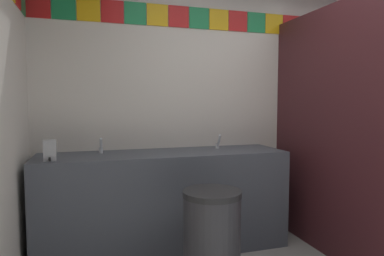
{
  "coord_description": "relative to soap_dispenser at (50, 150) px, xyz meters",
  "views": [
    {
      "loc": [
        -1.55,
        -1.4,
        1.31
      ],
      "look_at": [
        -0.77,
        1.16,
        1.11
      ],
      "focal_mm": 31.39,
      "sensor_mm": 36.0,
      "label": 1
    }
  ],
  "objects": [
    {
      "name": "vanity_counter",
      "position": [
        0.92,
        0.17,
        -0.51
      ],
      "size": [
        2.16,
        0.58,
        0.87
      ],
      "color": "#4C515B",
      "rests_on": "ground_plane"
    },
    {
      "name": "stall_divider",
      "position": [
        2.39,
        -0.5,
        0.11
      ],
      "size": [
        0.92,
        1.42,
        2.12
      ],
      "color": "#471E23",
      "rests_on": "ground_plane"
    },
    {
      "name": "faucet_left",
      "position": [
        0.38,
        0.26,
        -0.03
      ],
      "size": [
        0.04,
        0.1,
        0.14
      ],
      "color": "silver",
      "rests_on": "vanity_counter"
    },
    {
      "name": "trash_bin",
      "position": [
        1.08,
        -0.6,
        -0.59
      ],
      "size": [
        0.4,
        0.4,
        0.71
      ],
      "color": "#333338",
      "rests_on": "ground_plane"
    },
    {
      "name": "wall_back",
      "position": [
        1.84,
        0.5,
        0.41
      ],
      "size": [
        4.11,
        0.09,
        2.72
      ],
      "color": "silver",
      "rests_on": "ground_plane"
    },
    {
      "name": "toilet",
      "position": [
        2.85,
        0.09,
        -0.65
      ],
      "size": [
        0.39,
        0.49,
        0.74
      ],
      "color": "white",
      "rests_on": "ground_plane"
    },
    {
      "name": "soap_dispenser",
      "position": [
        0.0,
        0.0,
        0.0
      ],
      "size": [
        0.09,
        0.09,
        0.16
      ],
      "color": "#B7BABF",
      "rests_on": "vanity_counter"
    },
    {
      "name": "faucet_right",
      "position": [
        1.46,
        0.26,
        -0.03
      ],
      "size": [
        0.04,
        0.1,
        0.14
      ],
      "color": "silver",
      "rests_on": "vanity_counter"
    }
  ]
}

